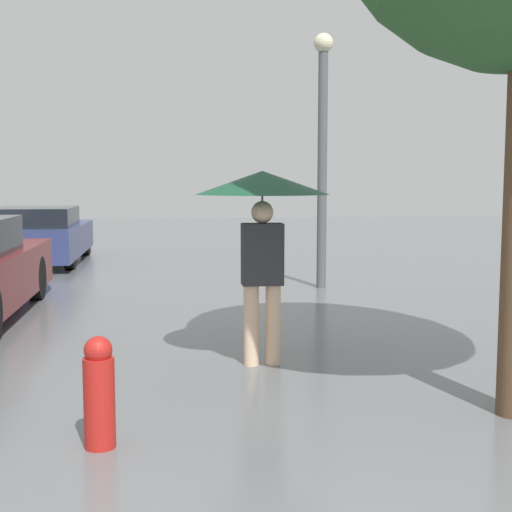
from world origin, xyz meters
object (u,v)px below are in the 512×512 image
(street_lamp, at_px, (323,139))
(pedestrian, at_px, (262,203))
(parked_car_farthest, at_px, (36,236))
(fire_hydrant, at_px, (99,392))

(street_lamp, bearing_deg, pedestrian, -108.71)
(pedestrian, bearing_deg, street_lamp, 71.29)
(pedestrian, xyz_separation_m, parked_car_farthest, (-3.58, 8.68, -0.97))
(pedestrian, bearing_deg, parked_car_farthest, 112.45)
(pedestrian, relative_size, fire_hydrant, 2.46)
(pedestrian, height_order, parked_car_farthest, pedestrian)
(street_lamp, height_order, fire_hydrant, street_lamp)
(pedestrian, distance_m, fire_hydrant, 2.59)
(fire_hydrant, bearing_deg, pedestrian, 55.71)
(pedestrian, xyz_separation_m, fire_hydrant, (-1.31, -1.92, -1.15))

